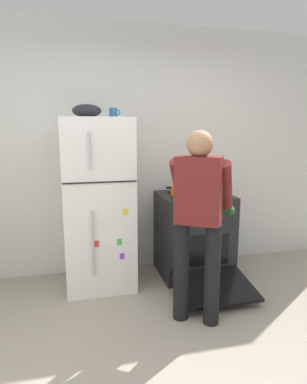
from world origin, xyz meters
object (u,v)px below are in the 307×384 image
Objects in this scene: mixing_bowl at (87,111)px; red_pot at (182,190)px; pepper_mill at (213,181)px; refrigerator at (98,204)px; stove_range at (194,235)px; coffee_mug at (114,113)px; person_cook at (199,211)px.

red_pot is at bearing -2.99° from mixing_bowl.
pepper_mill is (0.46, 0.25, 0.04)m from red_pot.
refrigerator is 0.92m from mixing_bowl.
stove_range is at bearing -0.91° from mixing_bowl.
refrigerator is at bearing 179.03° from stove_range.
coffee_mug is at bearing 10.78° from mixing_bowl.
refrigerator reaches higher than person_cook.
coffee_mug reaches higher than person_cook.
pepper_mill is (0.60, 1.09, 0.05)m from person_cook.
red_pot is (-0.16, -0.03, 0.52)m from stove_range.
stove_range is 6.37× the size of pepper_mill.
person_cook is (-0.30, -0.87, 0.51)m from stove_range.
coffee_mug is (-0.69, 0.10, 0.80)m from red_pot.
person_cook reaches higher than red_pot.
mixing_bowl is (-1.12, 0.02, 1.33)m from stove_range.
pepper_mill is 1.63m from mixing_bowl.
stove_range is (1.04, -0.02, -0.41)m from refrigerator.
red_pot is at bearing 80.84° from person_cook.
mixing_bowl reaches higher than person_cook.
refrigerator is at bearing 129.89° from person_cook.
mixing_bowl is (-1.42, -0.20, 0.77)m from pepper_mill.
mixing_bowl is at bearing 179.78° from refrigerator.
person_cook is 1.24m from pepper_mill.
stove_range is 0.54m from red_pot.
person_cook is 0.85m from red_pot.
pepper_mill is at bearing 35.98° from stove_range.
coffee_mug reaches higher than red_pot.
mixing_bowl is (-0.96, 0.05, 0.81)m from red_pot.
red_pot is 1.06m from coffee_mug.
pepper_mill is at bearing 28.52° from red_pot.
person_cook is at bearing -118.68° from pepper_mill.
mixing_bowl is (-0.08, 0.00, 0.92)m from refrigerator.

